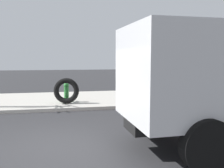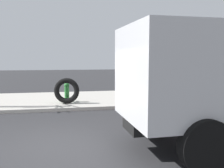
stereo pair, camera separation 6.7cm
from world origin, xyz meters
name	(u,v)px [view 1 (the left image)]	position (x,y,z in m)	size (l,w,h in m)	color
ground_plane	(59,144)	(0.00, 0.00, 0.00)	(80.00, 80.00, 0.00)	#2D2D30
sidewalk_curb	(61,100)	(0.00, 6.50, 0.07)	(36.00, 5.00, 0.15)	#BCB7AD
fire_hydrant	(66,92)	(0.27, 5.42, 0.64)	(0.25, 0.57, 0.93)	#2D8438
loose_tire	(66,91)	(0.27, 5.04, 0.74)	(1.17, 1.17, 0.24)	black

